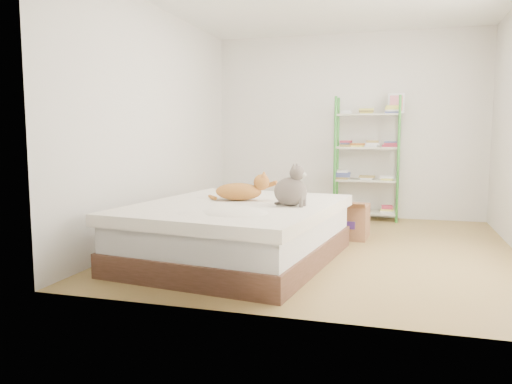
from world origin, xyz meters
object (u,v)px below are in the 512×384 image
(grey_cat, at_px, (290,185))
(cardboard_box, at_px, (344,221))
(bed, at_px, (237,232))
(orange_cat, at_px, (239,189))
(shelf_unit, at_px, (367,158))
(white_bin, at_px, (250,203))

(grey_cat, bearing_deg, cardboard_box, -4.81)
(bed, height_order, orange_cat, orange_cat)
(orange_cat, height_order, grey_cat, grey_cat)
(orange_cat, xyz_separation_m, grey_cat, (0.57, -0.23, 0.08))
(shelf_unit, bearing_deg, cardboard_box, -97.45)
(grey_cat, distance_m, cardboard_box, 1.49)
(grey_cat, height_order, white_bin, grey_cat)
(orange_cat, relative_size, white_bin, 1.55)
(orange_cat, xyz_separation_m, cardboard_box, (0.91, 1.12, -0.46))
(cardboard_box, bearing_deg, white_bin, 143.54)
(bed, height_order, grey_cat, grey_cat)
(grey_cat, bearing_deg, orange_cat, 77.37)
(orange_cat, distance_m, white_bin, 2.52)
(cardboard_box, distance_m, white_bin, 1.99)
(white_bin, bearing_deg, shelf_unit, 1.05)
(bed, xyz_separation_m, orange_cat, (-0.05, 0.20, 0.38))
(orange_cat, bearing_deg, grey_cat, -32.09)
(bed, bearing_deg, shelf_unit, 76.10)
(orange_cat, relative_size, grey_cat, 1.44)
(bed, distance_m, orange_cat, 0.43)
(cardboard_box, xyz_separation_m, white_bin, (-1.52, 1.28, -0.02))
(shelf_unit, bearing_deg, white_bin, -178.95)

